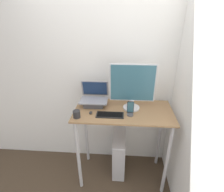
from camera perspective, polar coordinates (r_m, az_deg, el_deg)
The scene contains 11 objects.
ground_plane at distance 2.55m, azimuth 2.89°, elevation -28.72°, with size 12.00×12.00×0.00m, color #473828.
wall_back at distance 2.28m, azimuth 4.04°, elevation 5.78°, with size 6.00×0.05×2.60m.
wall_side_right at distance 1.80m, azimuth 25.29°, elevation -2.40°, with size 0.05×6.00×2.60m.
desk at distance 2.16m, azimuth 3.59°, elevation -9.11°, with size 1.15×0.57×1.04m.
laptop at distance 2.13m, azimuth -5.88°, elevation -1.21°, with size 0.33×0.25×0.28m.
monitor at distance 1.98m, azimuth 6.65°, elevation 2.74°, with size 0.51×0.20×0.54m.
keyboard at distance 1.94m, azimuth -0.66°, elevation -6.18°, with size 0.31×0.13×0.02m.
mouse at distance 1.99m, azimuth -6.97°, elevation -5.44°, with size 0.04×0.06×0.03m.
cell_phone at distance 1.94m, azimuth 5.99°, elevation -4.76°, with size 0.07×0.07×0.17m.
computer_tower at distance 2.58m, azimuth 2.29°, elevation -18.11°, with size 0.16×0.47×0.57m.
mug at distance 1.93m, azimuth -11.47°, elevation -5.81°, with size 0.08×0.08×0.08m.
Camera 1 is at (-0.01, -1.48, 2.07)m, focal length 28.00 mm.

